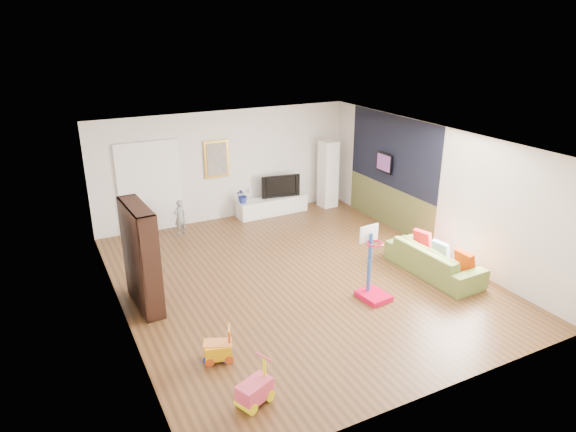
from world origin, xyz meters
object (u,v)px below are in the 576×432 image
sofa (434,260)px  basketball_hoop (376,265)px  media_console (272,206)px  bookshelf (141,257)px

sofa → basketball_hoop: basketball_hoop is taller
sofa → media_console: bearing=14.5°
media_console → sofa: (1.37, -4.50, 0.08)m
media_console → basketball_hoop: bearing=-94.6°
sofa → basketball_hoop: 1.70m
media_console → bookshelf: (-3.94, -3.12, 0.71)m
bookshelf → basketball_hoop: bearing=-27.6°
bookshelf → basketball_hoop: size_ratio=1.36×
basketball_hoop → sofa: bearing=3.0°
media_console → bookshelf: 5.07m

